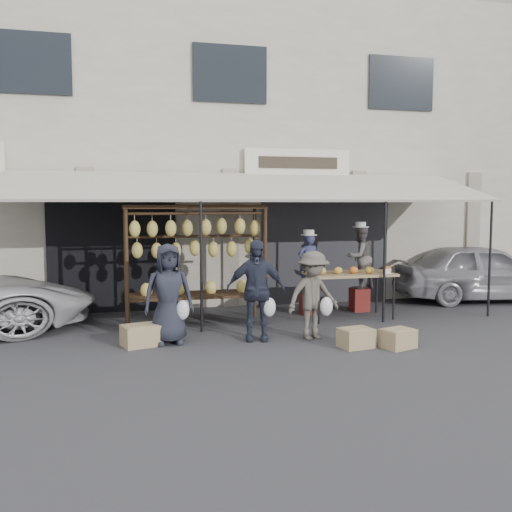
% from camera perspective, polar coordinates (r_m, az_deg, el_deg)
% --- Properties ---
extents(ground_plane, '(90.00, 90.00, 0.00)m').
position_cam_1_polar(ground_plane, '(9.30, 1.82, -8.79)').
color(ground_plane, '#2D2D30').
extents(shophouse, '(24.00, 6.15, 7.30)m').
position_cam_1_polar(shophouse, '(15.43, -4.87, 10.43)').
color(shophouse, beige).
rests_on(shophouse, ground_plane).
extents(awning, '(10.00, 2.35, 2.92)m').
position_cam_1_polar(awning, '(11.23, -1.30, 6.88)').
color(awning, '#BAB6A6').
rests_on(awning, ground_plane).
extents(banana_rack, '(2.60, 0.90, 2.24)m').
position_cam_1_polar(banana_rack, '(10.60, -6.12, 1.49)').
color(banana_rack, '#351F12').
rests_on(banana_rack, ground_plane).
extents(produce_table, '(1.70, 0.90, 1.04)m').
position_cam_1_polar(produce_table, '(11.34, 9.41, -1.84)').
color(produce_table, tan).
rests_on(produce_table, ground_plane).
extents(vendor_left, '(0.46, 0.31, 1.24)m').
position_cam_1_polar(vendor_left, '(11.62, 5.26, -0.79)').
color(vendor_left, navy).
rests_on(vendor_left, stool_left).
extents(vendor_right, '(0.76, 0.66, 1.32)m').
position_cam_1_polar(vendor_right, '(12.10, 10.36, -0.10)').
color(vendor_right, slate).
rests_on(vendor_right, stool_right).
extents(customer_left, '(0.83, 0.58, 1.62)m').
position_cam_1_polar(customer_left, '(9.28, -8.76, -3.77)').
color(customer_left, '#222530').
rests_on(customer_left, ground_plane).
extents(customer_mid, '(1.04, 0.61, 1.67)m').
position_cam_1_polar(customer_mid, '(9.41, -0.03, -3.43)').
color(customer_mid, '#2A3040').
rests_on(customer_mid, ground_plane).
extents(customer_right, '(1.05, 0.74, 1.47)m').
position_cam_1_polar(customer_right, '(9.54, 5.72, -3.94)').
color(customer_right, '#565047').
rests_on(customer_right, ground_plane).
extents(stool_left, '(0.36, 0.36, 0.42)m').
position_cam_1_polar(stool_left, '(11.73, 5.23, -4.80)').
color(stool_left, maroon).
rests_on(stool_left, ground_plane).
extents(stool_right, '(0.43, 0.43, 0.48)m').
position_cam_1_polar(stool_right, '(12.22, 10.29, -4.31)').
color(stool_right, maroon).
rests_on(stool_right, ground_plane).
extents(crate_near_a, '(0.56, 0.46, 0.30)m').
position_cam_1_polar(crate_near_a, '(9.19, 9.97, -8.08)').
color(crate_near_a, tan).
rests_on(crate_near_a, ground_plane).
extents(crate_near_b, '(0.59, 0.51, 0.30)m').
position_cam_1_polar(crate_near_b, '(9.30, 14.01, -8.01)').
color(crate_near_b, tan).
rests_on(crate_near_b, ground_plane).
extents(crate_far, '(0.66, 0.57, 0.33)m').
position_cam_1_polar(crate_far, '(9.33, -11.47, -7.80)').
color(crate_far, tan).
rests_on(crate_far, ground_plane).
extents(sedan, '(4.18, 2.23, 1.35)m').
position_cam_1_polar(sedan, '(14.18, 21.65, -1.50)').
color(sedan, '#96959A').
rests_on(sedan, ground_plane).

